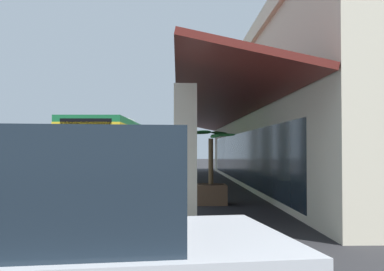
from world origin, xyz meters
The scene contains 5 objects.
ground centered at (0.00, 8.00, 0.00)m, with size 120.00×120.00×0.00m, color #262628.
curb_strip centered at (1.18, 3.48, 0.06)m, with size 37.73×0.50×0.12m, color #9E998E.
plaza_building centered at (1.18, 13.10, 3.38)m, with size 31.74×15.78×6.75m.
transit_bus centered at (2.22, 0.59, 1.85)m, with size 11.28×3.05×3.34m.
potted_palm centered at (10.05, 4.95, 0.58)m, with size 1.64×1.81×2.47m.
Camera 1 is at (25.99, 3.86, 1.83)m, focal length 45.41 mm.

